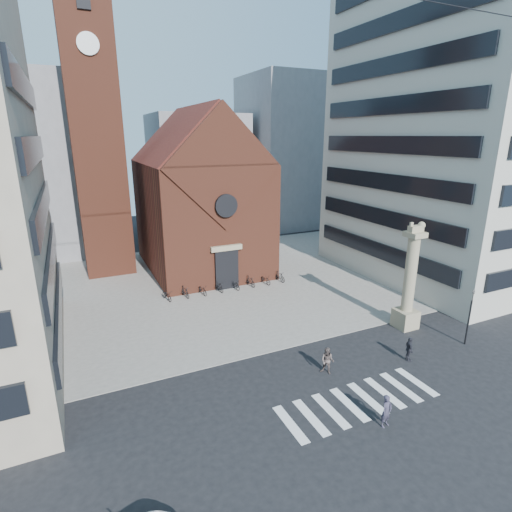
# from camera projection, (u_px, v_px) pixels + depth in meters

# --- Properties ---
(ground) EXTENTS (120.00, 120.00, 0.00)m
(ground) POSITION_uv_depth(u_px,v_px,m) (321.00, 377.00, 25.62)
(ground) COLOR black
(ground) RESTS_ON ground
(piazza) EXTENTS (46.00, 30.00, 0.05)m
(piazza) POSITION_uv_depth(u_px,v_px,m) (220.00, 282.00, 42.09)
(piazza) COLOR gray
(piazza) RESTS_ON ground
(zebra_crossing) EXTENTS (10.20, 3.20, 0.01)m
(zebra_crossing) POSITION_uv_depth(u_px,v_px,m) (358.00, 401.00, 23.24)
(zebra_crossing) COLOR white
(zebra_crossing) RESTS_ON ground
(church) EXTENTS (12.00, 16.65, 18.00)m
(church) POSITION_uv_depth(u_px,v_px,m) (200.00, 199.00, 45.02)
(church) COLOR brown
(church) RESTS_ON ground
(campanile) EXTENTS (5.50, 5.50, 31.20)m
(campanile) POSITION_uv_depth(u_px,v_px,m) (95.00, 126.00, 41.29)
(campanile) COLOR brown
(campanile) RESTS_ON ground
(building_right) EXTENTS (18.00, 22.00, 32.00)m
(building_right) POSITION_uv_depth(u_px,v_px,m) (459.00, 124.00, 41.08)
(building_right) COLOR #B2AFA2
(building_right) RESTS_ON ground
(bg_block_left) EXTENTS (16.00, 14.00, 22.00)m
(bg_block_left) POSITION_uv_depth(u_px,v_px,m) (6.00, 168.00, 49.04)
(bg_block_left) COLOR gray
(bg_block_left) RESTS_ON ground
(bg_block_mid) EXTENTS (14.00, 12.00, 18.00)m
(bg_block_mid) POSITION_uv_depth(u_px,v_px,m) (198.00, 173.00, 64.46)
(bg_block_mid) COLOR gray
(bg_block_mid) RESTS_ON ground
(bg_block_right) EXTENTS (16.00, 14.00, 24.00)m
(bg_block_right) POSITION_uv_depth(u_px,v_px,m) (294.00, 153.00, 67.46)
(bg_block_right) COLOR gray
(bg_block_right) RESTS_ON ground
(lion_column) EXTENTS (1.63, 1.60, 8.68)m
(lion_column) POSITION_uv_depth(u_px,v_px,m) (409.00, 287.00, 31.26)
(lion_column) COLOR tan
(lion_column) RESTS_ON ground
(traffic_light) EXTENTS (0.13, 0.16, 4.30)m
(traffic_light) POSITION_uv_depth(u_px,v_px,m) (469.00, 316.00, 28.94)
(traffic_light) COLOR black
(traffic_light) RESTS_ON ground
(pedestrian_0) EXTENTS (0.76, 0.58, 1.85)m
(pedestrian_0) POSITION_uv_depth(u_px,v_px,m) (387.00, 411.00, 21.01)
(pedestrian_0) COLOR #363246
(pedestrian_0) RESTS_ON ground
(pedestrian_1) EXTENTS (1.08, 1.12, 1.82)m
(pedestrian_1) POSITION_uv_depth(u_px,v_px,m) (327.00, 361.00, 25.72)
(pedestrian_1) COLOR #594A47
(pedestrian_1) RESTS_ON ground
(pedestrian_2) EXTENTS (0.81, 1.11, 1.75)m
(pedestrian_2) POSITION_uv_depth(u_px,v_px,m) (409.00, 349.00, 27.20)
(pedestrian_2) COLOR #27272F
(pedestrian_2) RESTS_ON ground
(scooter_0) EXTENTS (1.02, 1.92, 0.96)m
(scooter_0) POSITION_uv_depth(u_px,v_px,m) (167.00, 295.00, 37.25)
(scooter_0) COLOR black
(scooter_0) RESTS_ON piazza
(scooter_1) EXTENTS (0.87, 1.84, 1.06)m
(scooter_1) POSITION_uv_depth(u_px,v_px,m) (185.00, 292.00, 37.92)
(scooter_1) COLOR black
(scooter_1) RESTS_ON piazza
(scooter_2) EXTENTS (1.02, 1.92, 0.96)m
(scooter_2) POSITION_uv_depth(u_px,v_px,m) (202.00, 290.00, 38.62)
(scooter_2) COLOR black
(scooter_2) RESTS_ON piazza
(scooter_3) EXTENTS (0.87, 1.84, 1.06)m
(scooter_3) POSITION_uv_depth(u_px,v_px,m) (218.00, 286.00, 39.29)
(scooter_3) COLOR black
(scooter_3) RESTS_ON piazza
(scooter_4) EXTENTS (1.02, 1.92, 0.96)m
(scooter_4) POSITION_uv_depth(u_px,v_px,m) (234.00, 284.00, 39.99)
(scooter_4) COLOR black
(scooter_4) RESTS_ON piazza
(scooter_5) EXTENTS (0.87, 1.84, 1.06)m
(scooter_5) POSITION_uv_depth(u_px,v_px,m) (250.00, 281.00, 40.66)
(scooter_5) COLOR black
(scooter_5) RESTS_ON piazza
(scooter_6) EXTENTS (1.02, 1.92, 0.96)m
(scooter_6) POSITION_uv_depth(u_px,v_px,m) (265.00, 279.00, 41.37)
(scooter_6) COLOR black
(scooter_6) RESTS_ON piazza
(scooter_7) EXTENTS (0.87, 1.84, 1.06)m
(scooter_7) POSITION_uv_depth(u_px,v_px,m) (279.00, 276.00, 42.04)
(scooter_7) COLOR black
(scooter_7) RESTS_ON piazza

